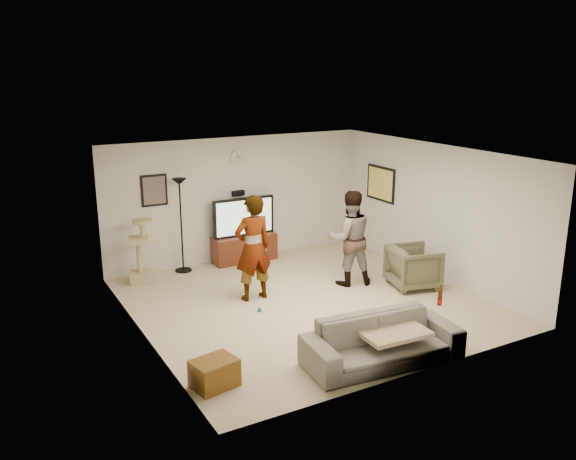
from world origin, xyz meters
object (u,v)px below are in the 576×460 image
tv_stand (244,248)px  floor_lamp (181,226)px  sofa (382,341)px  side_table (214,373)px  armchair (414,267)px  person_left (253,248)px  tv (244,217)px  cat_tree (139,251)px  beer_bottle (440,297)px  person_right (350,238)px

tv_stand → floor_lamp: floor_lamp is taller
sofa → side_table: (-2.21, 0.51, -0.13)m
floor_lamp → armchair: 4.40m
person_left → side_table: 3.00m
person_left → armchair: size_ratio=2.21×
tv → cat_tree: (-2.20, -0.21, -0.33)m
person_left → sofa: person_left is taller
beer_bottle → tv: bearing=99.0°
floor_lamp → sofa: bearing=-77.3°
cat_tree → armchair: bearing=-31.7°
armchair → beer_bottle: bearing=161.2°
armchair → tv_stand: bearing=49.3°
tv → side_table: tv is taller
cat_tree → person_right: size_ratio=0.69×
cat_tree → armchair: (4.22, -2.61, -0.22)m
tv_stand → sofa: (-0.22, -4.80, 0.04)m
person_right → side_table: 4.20m
sofa → side_table: sofa is taller
sofa → armchair: (2.24, 1.99, 0.06)m
cat_tree → beer_bottle: bearing=-57.2°
person_right → armchair: size_ratio=2.11×
beer_bottle → cat_tree: bearing=122.8°
tv_stand → cat_tree: cat_tree is taller
tv → person_left: (-0.73, -1.93, -0.02)m
tv → person_right: 2.39m
side_table → armchair: bearing=18.4°
person_right → side_table: person_right is taller
tv → armchair: bearing=-54.3°
tv → cat_tree: 2.23m
armchair → side_table: (-4.45, -1.48, -0.20)m
person_right → beer_bottle: (-0.34, -2.69, -0.12)m
person_right → tv: bearing=-45.6°
person_right → beer_bottle: 2.71m
tv_stand → tv: bearing=180.0°
tv → floor_lamp: size_ratio=0.72×
side_table → beer_bottle: bearing=-9.0°
floor_lamp → armchair: floor_lamp is taller
cat_tree → person_right: 3.83m
person_left → beer_bottle: bearing=116.8°
floor_lamp → person_left: size_ratio=1.00×
floor_lamp → armchair: bearing=-40.4°
armchair → floor_lamp: bearing=63.2°
sofa → person_right: bearing=69.4°
tv_stand → side_table: (-2.42, -4.30, -0.09)m
tv_stand → person_left: person_left is taller
person_right → tv_stand: bearing=-45.6°
beer_bottle → side_table: size_ratio=0.47×
person_right → sofa: (-1.32, -2.69, -0.56)m
tv_stand → armchair: 3.47m
cat_tree → person_left: size_ratio=0.66×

